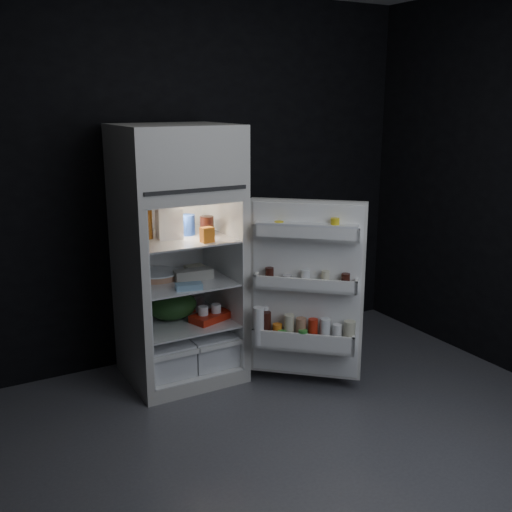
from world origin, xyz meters
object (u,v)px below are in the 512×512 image
egg_carton (193,274)px  fridge_door (305,294)px  refrigerator (177,246)px  milk_jug (169,220)px  yogurt_tray (211,317)px

egg_carton → fridge_door: bearing=-38.2°
refrigerator → milk_jug: (-0.06, -0.03, 0.19)m
fridge_door → yogurt_tray: bearing=134.4°
egg_carton → yogurt_tray: size_ratio=0.92×
fridge_door → egg_carton: fridge_door is taller
fridge_door → egg_carton: bearing=136.6°
egg_carton → yogurt_tray: bearing=-25.4°
egg_carton → yogurt_tray: 0.33m
fridge_door → milk_jug: bearing=140.1°
milk_jug → yogurt_tray: 0.75m
fridge_door → refrigerator: bearing=136.3°
refrigerator → milk_jug: refrigerator is taller
milk_jug → egg_carton: bearing=-11.6°
milk_jug → yogurt_tray: bearing=-15.5°
yogurt_tray → refrigerator: bearing=123.2°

